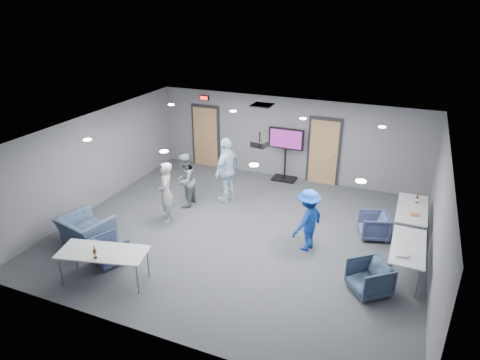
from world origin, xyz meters
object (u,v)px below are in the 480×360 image
at_px(table_front_left, 103,253).
at_px(chair_right_a, 374,226).
at_px(table_right_a, 412,210).
at_px(table_right_b, 408,248).
at_px(person_b, 185,181).
at_px(person_c, 227,170).
at_px(projector, 260,144).
at_px(person_d, 308,220).
at_px(bottle_right, 417,199).
at_px(chair_front_a, 110,250).
at_px(chair_front_b, 86,231).
at_px(bottle_front, 95,254).
at_px(tv_stand, 286,151).
at_px(chair_right_c, 370,278).
at_px(person_a, 166,192).

bearing_deg(table_front_left, chair_right_a, 24.91).
xyz_separation_m(table_right_a, table_right_b, (-0.00, -1.90, -0.00)).
distance_m(person_b, person_c, 1.27).
bearing_deg(chair_right_a, projector, -89.66).
relative_size(person_d, table_right_a, 0.88).
distance_m(bottle_right, projector, 4.39).
relative_size(person_d, table_right_b, 0.92).
relative_size(person_b, person_d, 1.03).
relative_size(chair_right_a, table_right_a, 0.40).
height_order(person_c, chair_front_a, person_c).
distance_m(chair_front_b, bottle_front, 1.94).
bearing_deg(bottle_right, projector, -154.65).
xyz_separation_m(chair_front_b, projector, (3.65, 2.21, 2.03)).
bearing_deg(bottle_front, table_right_b, 26.85).
distance_m(person_b, bottle_right, 6.28).
bearing_deg(tv_stand, table_right_a, -28.10).
height_order(chair_right_c, table_right_a, table_right_a).
relative_size(chair_right_c, bottle_right, 2.83).
distance_m(table_front_left, tv_stand, 7.02).
bearing_deg(table_front_left, person_c, 66.42).
relative_size(bottle_right, tv_stand, 0.15).
height_order(person_d, bottle_right, person_d).
height_order(bottle_front, tv_stand, tv_stand).
bearing_deg(bottle_front, person_b, 92.98).
relative_size(chair_right_c, bottle_front, 2.55).
distance_m(person_a, person_d, 3.85).
bearing_deg(table_right_a, table_front_left, 127.96).
distance_m(person_d, bottle_front, 4.81).
bearing_deg(person_b, projector, 72.14).
bearing_deg(person_b, chair_right_c, 65.06).
distance_m(chair_front_b, bottle_right, 8.37).
bearing_deg(projector, bottle_right, 36.08).
distance_m(person_b, bottle_front, 4.06).
bearing_deg(chair_right_a, tv_stand, -146.85).
bearing_deg(chair_front_b, table_right_a, -141.08).
relative_size(chair_right_c, chair_front_a, 1.09).
distance_m(chair_right_c, bottle_right, 3.31).
xyz_separation_m(chair_front_b, bottle_front, (1.40, -1.26, 0.46)).
bearing_deg(person_b, bottle_right, 96.21).
relative_size(chair_front_a, table_front_left, 0.35).
bearing_deg(chair_right_a, person_d, -67.63).
relative_size(table_right_a, tv_stand, 1.00).
bearing_deg(table_right_a, person_c, 90.11).
relative_size(chair_right_a, bottle_front, 2.38).
bearing_deg(table_right_a, tv_stand, 61.90).
relative_size(person_d, chair_front_a, 2.22).
height_order(table_right_b, bottle_front, bottle_front).
bearing_deg(projector, table_right_a, 31.83).
relative_size(chair_front_a, projector, 1.73).
height_order(person_d, table_right_a, person_d).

